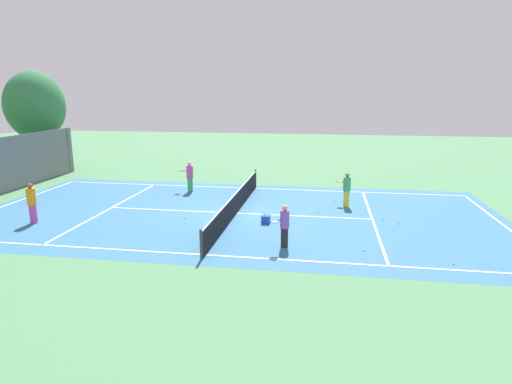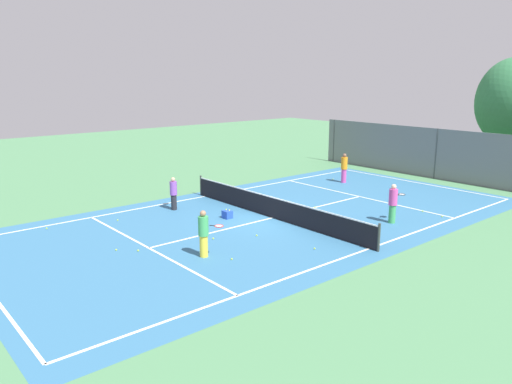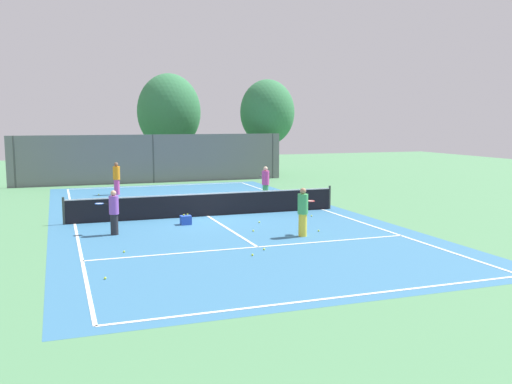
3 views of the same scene
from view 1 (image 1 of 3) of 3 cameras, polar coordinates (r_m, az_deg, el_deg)
name	(u,v)px [view 1 (image 1 of 3)]	position (r m, az deg, el deg)	size (l,w,h in m)	color
ground_plane	(236,213)	(20.81, -2.68, -2.83)	(80.00, 80.00, 0.00)	#4C8456
court_surface	(236,213)	(20.81, -2.68, -2.82)	(13.00, 25.00, 0.01)	teal
tennis_net	(236,203)	(20.67, -2.69, -1.47)	(11.90, 0.10, 1.10)	#333833
tree_1	(35,106)	(35.41, -27.22, 10.11)	(4.09, 4.18, 7.18)	brown
player_0	(32,203)	(21.47, -27.53, -1.28)	(0.39, 0.39, 1.81)	#D14799
player_1	(284,226)	(16.18, 3.78, -4.46)	(0.88, 0.72, 1.63)	#232328
player_2	(190,176)	(25.29, -8.77, 2.05)	(0.40, 0.95, 1.78)	#3FA559
player_3	(347,189)	(22.26, 11.90, 0.35)	(0.88, 0.78, 1.75)	yellow
ball_crate	(266,219)	(19.24, 1.30, -3.60)	(0.42, 0.36, 0.43)	blue
tennis_ball_0	(16,229)	(21.04, -29.16, -4.27)	(0.07, 0.07, 0.07)	#CCE533
tennis_ball_1	(146,190)	(26.32, -14.37, 0.25)	(0.07, 0.07, 0.07)	#CCE533
tennis_ball_2	(318,212)	(21.09, 8.18, -2.64)	(0.07, 0.07, 0.07)	#CCE533
tennis_ball_3	(334,201)	(23.32, 10.32, -1.19)	(0.07, 0.07, 0.07)	#CCE533
tennis_ball_4	(180,210)	(21.57, -9.97, -2.35)	(0.07, 0.07, 0.07)	#CCE533
tennis_ball_5	(286,206)	(21.96, 4.04, -1.90)	(0.07, 0.07, 0.07)	#CCE533
tennis_ball_6	(383,219)	(20.62, 16.43, -3.43)	(0.07, 0.07, 0.07)	#CCE533
tennis_ball_7	(398,223)	(20.13, 18.33, -3.96)	(0.07, 0.07, 0.07)	#CCE533
tennis_ball_8	(155,186)	(27.25, -13.21, 0.76)	(0.07, 0.07, 0.07)	#CCE533
tennis_ball_9	(279,194)	(24.56, 3.09, -0.26)	(0.07, 0.07, 0.07)	#CCE533
tennis_ball_10	(454,264)	(16.24, 24.67, -8.64)	(0.07, 0.07, 0.07)	#CCE533
tennis_ball_11	(365,250)	(16.46, 14.16, -7.51)	(0.07, 0.07, 0.07)	#CCE533
tennis_ball_12	(184,218)	(20.19, -9.47, -3.40)	(0.07, 0.07, 0.07)	#CCE533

